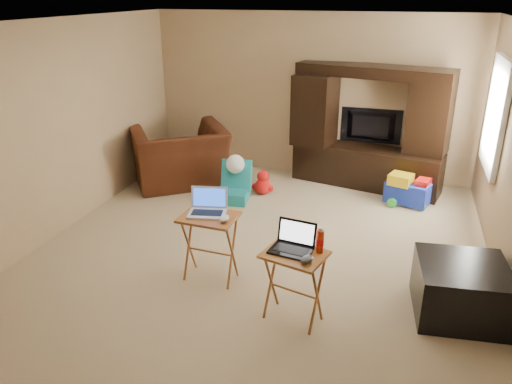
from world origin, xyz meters
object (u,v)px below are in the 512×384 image
(television, at_px, (370,127))
(tray_table_right, at_px, (294,287))
(tray_table_left, at_px, (210,248))
(push_toy, at_px, (408,189))
(ottoman, at_px, (461,290))
(plush_toy, at_px, (263,182))
(entertainment_center, at_px, (369,128))
(laptop_left, at_px, (207,203))
(laptop_right, at_px, (291,239))
(water_bottle, at_px, (320,242))
(recliner, at_px, (179,156))
(mouse_left, at_px, (224,219))
(mouse_right, at_px, (307,259))
(child_rocker, at_px, (233,182))

(television, relative_size, tray_table_right, 1.35)
(television, height_order, tray_table_left, television)
(push_toy, distance_m, ottoman, 2.55)
(plush_toy, distance_m, tray_table_right, 3.01)
(entertainment_center, xyz_separation_m, laptop_left, (-1.30, -3.14, -0.07))
(laptop_right, relative_size, water_bottle, 1.70)
(recliner, relative_size, tray_table_left, 1.92)
(laptop_left, relative_size, mouse_left, 2.58)
(tray_table_right, bearing_deg, mouse_right, -27.81)
(entertainment_center, bearing_deg, laptop_right, -82.87)
(plush_toy, xyz_separation_m, laptop_left, (0.09, -2.34, 0.64))
(entertainment_center, bearing_deg, recliner, -152.10)
(laptop_right, bearing_deg, plush_toy, 119.27)
(ottoman, distance_m, laptop_left, 2.51)
(child_rocker, xyz_separation_m, tray_table_right, (1.42, -2.43, 0.05))
(recliner, relative_size, mouse_left, 9.44)
(entertainment_center, xyz_separation_m, tray_table_left, (-1.27, -3.17, -0.55))
(laptop_left, distance_m, water_bottle, 1.26)
(recliner, height_order, child_rocker, recliner)
(entertainment_center, relative_size, plush_toy, 5.92)
(plush_toy, distance_m, mouse_left, 2.52)
(tray_table_right, bearing_deg, ottoman, 34.78)
(laptop_left, bearing_deg, laptop_right, -36.21)
(television, distance_m, mouse_right, 3.95)
(recliner, height_order, ottoman, recliner)
(ottoman, xyz_separation_m, laptop_right, (-1.48, -0.50, 0.54))
(laptop_left, bearing_deg, television, 57.38)
(mouse_right, bearing_deg, laptop_right, 140.53)
(laptop_right, bearing_deg, tray_table_right, -17.93)
(entertainment_center, relative_size, mouse_right, 16.02)
(recliner, xyz_separation_m, tray_table_left, (1.46, -2.43, -0.09))
(tray_table_left, bearing_deg, recliner, 124.44)
(tray_table_right, bearing_deg, plush_toy, 126.11)
(television, relative_size, recliner, 0.67)
(laptop_left, bearing_deg, child_rocker, 90.86)
(laptop_right, distance_m, water_bottle, 0.25)
(tray_table_left, bearing_deg, tray_table_right, -20.72)
(child_rocker, relative_size, mouse_left, 3.95)
(ottoman, height_order, tray_table_right, tray_table_right)
(tray_table_right, distance_m, mouse_left, 0.95)
(television, distance_m, ottoman, 3.54)
(plush_toy, bearing_deg, recliner, 177.57)
(plush_toy, relative_size, push_toy, 0.63)
(tray_table_left, xyz_separation_m, mouse_right, (1.10, -0.55, 0.35))
(push_toy, distance_m, water_bottle, 3.08)
(laptop_left, height_order, mouse_left, laptop_left)
(entertainment_center, relative_size, child_rocker, 3.86)
(child_rocker, distance_m, mouse_left, 2.21)
(television, height_order, plush_toy, television)
(laptop_left, distance_m, mouse_left, 0.26)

